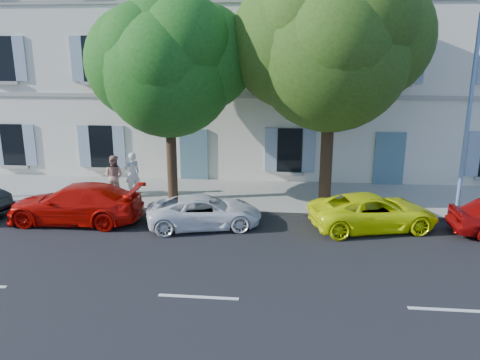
# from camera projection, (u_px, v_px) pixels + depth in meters

# --- Properties ---
(ground) EXTENTS (90.00, 90.00, 0.00)m
(ground) POSITION_uv_depth(u_px,v_px,m) (221.00, 236.00, 15.33)
(ground) COLOR black
(sidewalk) EXTENTS (36.00, 4.50, 0.15)m
(sidewalk) POSITION_uv_depth(u_px,v_px,m) (236.00, 195.00, 19.58)
(sidewalk) COLOR #A09E96
(sidewalk) RESTS_ON ground
(kerb) EXTENTS (36.00, 0.16, 0.16)m
(kerb) POSITION_uv_depth(u_px,v_px,m) (230.00, 212.00, 17.50)
(kerb) COLOR #9E998E
(kerb) RESTS_ON ground
(building) EXTENTS (28.00, 7.00, 12.00)m
(building) POSITION_uv_depth(u_px,v_px,m) (248.00, 50.00, 23.58)
(building) COLOR silver
(building) RESTS_ON ground
(car_red_coupe) EXTENTS (4.74, 1.95, 1.37)m
(car_red_coupe) POSITION_uv_depth(u_px,v_px,m) (75.00, 203.00, 16.50)
(car_red_coupe) COLOR #C30B05
(car_red_coupe) RESTS_ON ground
(car_white_coupe) EXTENTS (4.24, 2.68, 1.09)m
(car_white_coupe) POSITION_uv_depth(u_px,v_px,m) (205.00, 212.00, 16.09)
(car_white_coupe) COLOR white
(car_white_coupe) RESTS_ON ground
(car_yellow_supercar) EXTENTS (4.67, 2.97, 1.20)m
(car_yellow_supercar) POSITION_uv_depth(u_px,v_px,m) (373.00, 212.00, 15.90)
(car_yellow_supercar) COLOR #F0FC0A
(car_yellow_supercar) RESTS_ON ground
(tree_left) EXTENTS (5.07, 5.07, 7.85)m
(tree_left) POSITION_uv_depth(u_px,v_px,m) (168.00, 70.00, 17.50)
(tree_left) COLOR #3A2819
(tree_left) RESTS_ON sidewalk
(tree_right) EXTENTS (5.76, 5.76, 8.88)m
(tree_right) POSITION_uv_depth(u_px,v_px,m) (331.00, 53.00, 16.83)
(tree_right) COLOR #3A2819
(tree_right) RESTS_ON sidewalk
(street_lamp) EXTENTS (0.33, 1.58, 7.38)m
(street_lamp) POSITION_uv_depth(u_px,v_px,m) (472.00, 99.00, 15.82)
(street_lamp) COLOR #7293BF
(street_lamp) RESTS_ON sidewalk
(pedestrian_a) EXTENTS (0.76, 0.75, 1.78)m
(pedestrian_a) POSITION_uv_depth(u_px,v_px,m) (132.00, 174.00, 19.21)
(pedestrian_a) COLOR silver
(pedestrian_a) RESTS_ON sidewalk
(pedestrian_b) EXTENTS (0.91, 0.75, 1.72)m
(pedestrian_b) POSITION_uv_depth(u_px,v_px,m) (114.00, 176.00, 18.98)
(pedestrian_b) COLOR tan
(pedestrian_b) RESTS_ON sidewalk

